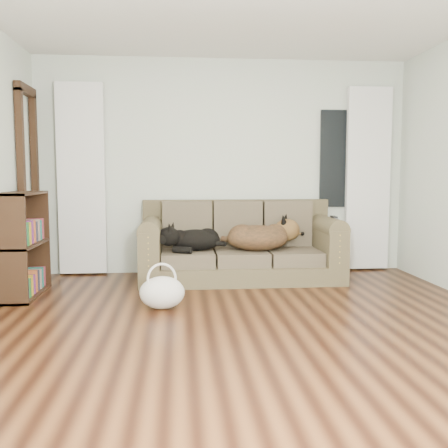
{
  "coord_description": "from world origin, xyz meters",
  "views": [
    {
      "loc": [
        -0.54,
        -3.64,
        1.2
      ],
      "look_at": [
        -0.08,
        1.6,
        0.68
      ],
      "focal_mm": 40.0,
      "sensor_mm": 36.0,
      "label": 1
    }
  ],
  "objects": [
    {
      "name": "floor",
      "position": [
        0.0,
        0.0,
        0.0
      ],
      "size": [
        5.0,
        5.0,
        0.0
      ],
      "primitive_type": "plane",
      "color": "black",
      "rests_on": "ground"
    },
    {
      "name": "wall_back",
      "position": [
        0.0,
        2.5,
        1.3
      ],
      "size": [
        4.5,
        0.04,
        2.6
      ],
      "primitive_type": "cube",
      "color": "beige",
      "rests_on": "ground"
    },
    {
      "name": "curtain_left",
      "position": [
        -1.7,
        2.42,
        1.15
      ],
      "size": [
        0.55,
        0.08,
        2.25
      ],
      "primitive_type": "cube",
      "color": "silver",
      "rests_on": "ground"
    },
    {
      "name": "curtain_right",
      "position": [
        1.8,
        2.42,
        1.15
      ],
      "size": [
        0.55,
        0.08,
        2.25
      ],
      "primitive_type": "cube",
      "color": "silver",
      "rests_on": "ground"
    },
    {
      "name": "window_pane",
      "position": [
        1.45,
        2.47,
        1.4
      ],
      "size": [
        0.5,
        0.03,
        1.2
      ],
      "primitive_type": "cube",
      "color": "black",
      "rests_on": "wall_back"
    },
    {
      "name": "door_casing",
      "position": [
        -2.2,
        2.05,
        1.05
      ],
      "size": [
        0.07,
        0.6,
        2.1
      ],
      "primitive_type": "cube",
      "color": "black",
      "rests_on": "ground"
    },
    {
      "name": "sofa",
      "position": [
        0.14,
        1.97,
        0.45
      ],
      "size": [
        2.25,
        0.97,
        0.92
      ],
      "primitive_type": "cube",
      "color": "#47432C",
      "rests_on": "floor"
    },
    {
      "name": "dog_black_lab",
      "position": [
        -0.41,
        1.95,
        0.48
      ],
      "size": [
        0.6,
        0.44,
        0.25
      ],
      "primitive_type": "ellipsoid",
      "rotation": [
        0.0,
        0.0,
        0.06
      ],
      "color": "black",
      "rests_on": "sofa"
    },
    {
      "name": "dog_shepherd",
      "position": [
        0.37,
        1.92,
        0.49
      ],
      "size": [
        0.75,
        0.54,
        0.32
      ],
      "primitive_type": "ellipsoid",
      "rotation": [
        0.0,
        0.0,
        3.1
      ],
      "color": "black",
      "rests_on": "sofa"
    },
    {
      "name": "tv_remote",
      "position": [
        1.18,
        1.81,
        0.73
      ],
      "size": [
        0.06,
        0.18,
        0.02
      ],
      "primitive_type": "cube",
      "rotation": [
        0.0,
        0.0,
        -0.08
      ],
      "color": "black",
      "rests_on": "sofa"
    },
    {
      "name": "tote_bag",
      "position": [
        -0.71,
        0.78,
        0.16
      ],
      "size": [
        0.41,
        0.32,
        0.3
      ],
      "primitive_type": "ellipsoid",
      "rotation": [
        0.0,
        0.0,
        0.02
      ],
      "color": "silver",
      "rests_on": "floor"
    },
    {
      "name": "bookshelf",
      "position": [
        -2.09,
        1.4,
        0.5
      ],
      "size": [
        0.31,
        0.83,
        1.03
      ],
      "primitive_type": "cube",
      "rotation": [
        0.0,
        0.0,
        -0.0
      ],
      "color": "black",
      "rests_on": "floor"
    }
  ]
}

